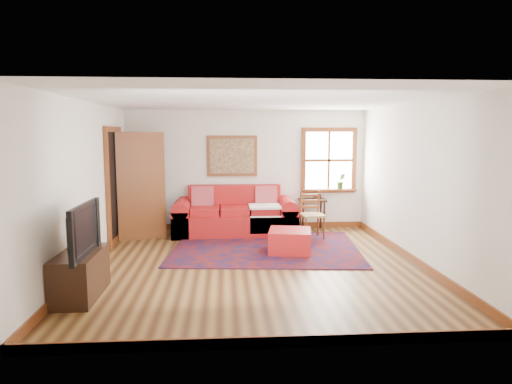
{
  "coord_description": "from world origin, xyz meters",
  "views": [
    {
      "loc": [
        -0.46,
        -6.81,
        2.03
      ],
      "look_at": [
        0.06,
        0.6,
        1.06
      ],
      "focal_mm": 32.0,
      "sensor_mm": 36.0,
      "label": 1
    }
  ],
  "objects": [
    {
      "name": "ground",
      "position": [
        0.0,
        0.0,
        0.0
      ],
      "size": [
        5.5,
        5.5,
        0.0
      ],
      "primitive_type": "plane",
      "color": "#3E2410",
      "rests_on": "ground"
    },
    {
      "name": "room_envelope",
      "position": [
        0.0,
        0.02,
        1.65
      ],
      "size": [
        5.04,
        5.54,
        2.52
      ],
      "color": "silver",
      "rests_on": "ground"
    },
    {
      "name": "window",
      "position": [
        1.78,
        2.7,
        1.31
      ],
      "size": [
        1.18,
        0.2,
        1.38
      ],
      "color": "white",
      "rests_on": "ground"
    },
    {
      "name": "doorway",
      "position": [
        -2.21,
        1.78,
        1.07
      ],
      "size": [
        0.89,
        1.08,
        2.14
      ],
      "color": "black",
      "rests_on": "ground"
    },
    {
      "name": "framed_artwork",
      "position": [
        -0.3,
        2.71,
        1.55
      ],
      "size": [
        1.05,
        0.07,
        0.85
      ],
      "color": "brown",
      "rests_on": "ground"
    },
    {
      "name": "persian_rug",
      "position": [
        0.26,
        1.04,
        0.01
      ],
      "size": [
        3.44,
        2.86,
        0.02
      ],
      "primitive_type": "cube",
      "rotation": [
        0.0,
        0.0,
        -0.09
      ],
      "color": "#590F0C",
      "rests_on": "ground"
    },
    {
      "name": "red_leather_sofa",
      "position": [
        -0.26,
        2.28,
        0.32
      ],
      "size": [
        2.45,
        1.01,
        0.96
      ],
      "color": "#A91518",
      "rests_on": "ground"
    },
    {
      "name": "red_ottoman",
      "position": [
        0.64,
        0.71,
        0.2
      ],
      "size": [
        0.81,
        0.81,
        0.4
      ],
      "primitive_type": "cube",
      "rotation": [
        0.0,
        0.0,
        -0.18
      ],
      "color": "#A91518",
      "rests_on": "ground"
    },
    {
      "name": "side_table",
      "position": [
        1.38,
        2.53,
        0.53
      ],
      "size": [
        0.54,
        0.41,
        0.65
      ],
      "color": "black",
      "rests_on": "ground"
    },
    {
      "name": "ladder_back_chair",
      "position": [
        1.21,
        1.79,
        0.49
      ],
      "size": [
        0.47,
        0.46,
        0.91
      ],
      "color": "tan",
      "rests_on": "ground"
    },
    {
      "name": "media_cabinet",
      "position": [
        -2.25,
        -1.21,
        0.28
      ],
      "size": [
        0.46,
        1.03,
        0.57
      ],
      "primitive_type": "cube",
      "color": "black",
      "rests_on": "ground"
    },
    {
      "name": "television",
      "position": [
        -2.23,
        -1.36,
        0.88
      ],
      "size": [
        0.14,
        1.09,
        0.63
      ],
      "primitive_type": "imported",
      "rotation": [
        0.0,
        0.0,
        1.57
      ],
      "color": "black",
      "rests_on": "media_cabinet"
    },
    {
      "name": "candle_hurricane",
      "position": [
        -2.2,
        -0.82,
        0.65
      ],
      "size": [
        0.12,
        0.12,
        0.18
      ],
      "color": "silver",
      "rests_on": "media_cabinet"
    }
  ]
}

